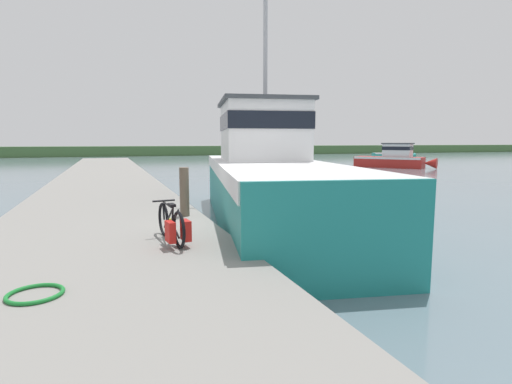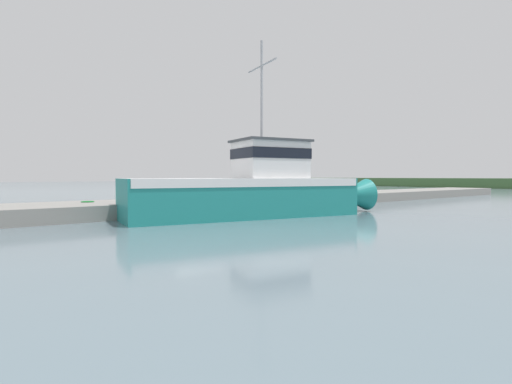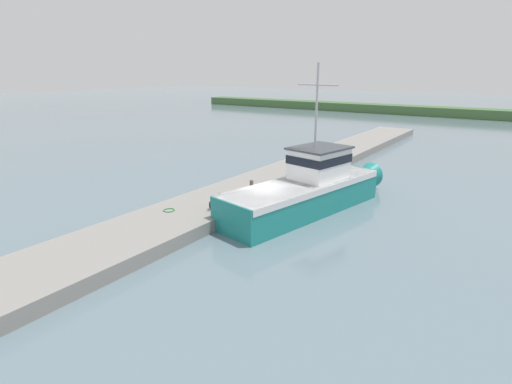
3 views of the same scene
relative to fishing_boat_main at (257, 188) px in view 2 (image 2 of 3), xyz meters
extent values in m
plane|color=slate|center=(-1.70, -2.91, -1.48)|extent=(320.00, 320.00, 0.00)
cube|color=gray|center=(-5.03, -2.91, -1.11)|extent=(4.84, 80.00, 0.73)
cube|color=teal|center=(-0.14, -0.70, -0.48)|extent=(5.65, 12.50, 1.99)
cone|color=teal|center=(1.29, 6.29, -0.48)|extent=(2.29, 2.51, 1.89)
cube|color=white|center=(-0.14, -0.70, 0.31)|extent=(5.66, 12.28, 0.40)
cube|color=white|center=(0.16, 0.78, 1.46)|extent=(3.25, 3.82, 1.89)
cube|color=black|center=(0.16, 0.78, 1.79)|extent=(3.32, 3.90, 0.53)
cube|color=#3D4247|center=(0.16, 0.78, 2.46)|extent=(3.51, 4.13, 0.12)
cylinder|color=#B2B2B7|center=(0.06, 0.28, 5.07)|extent=(0.14, 0.14, 5.09)
cylinder|color=#B2B2B7|center=(0.06, 0.28, 6.34)|extent=(2.92, 0.69, 0.10)
torus|color=black|center=(-3.75, -5.18, -0.41)|extent=(0.13, 0.67, 0.67)
torus|color=black|center=(-3.88, -4.11, -0.41)|extent=(0.13, 0.67, 0.67)
cylinder|color=black|center=(-3.77, -5.01, -0.48)|extent=(0.08, 0.37, 0.18)
cylinder|color=black|center=(-3.80, -4.78, -0.31)|extent=(0.05, 0.15, 0.51)
cylinder|color=black|center=(-3.78, -4.95, -0.23)|extent=(0.09, 0.48, 0.38)
cylinder|color=black|center=(-3.83, -4.50, -0.32)|extent=(0.12, 0.69, 0.51)
cylinder|color=black|center=(-3.84, -4.45, -0.07)|extent=(0.10, 0.56, 0.05)
cylinder|color=black|center=(-3.88, -4.14, -0.24)|extent=(0.05, 0.10, 0.34)
cylinder|color=black|center=(-3.87, -4.17, -0.03)|extent=(0.44, 0.09, 0.04)
cube|color=black|center=(-3.80, -4.75, -0.03)|extent=(0.13, 0.25, 0.05)
cube|color=red|center=(-3.90, -5.15, -0.44)|extent=(0.16, 0.33, 0.37)
cube|color=red|center=(-3.62, -5.12, -0.44)|extent=(0.16, 0.33, 0.37)
cylinder|color=brown|center=(-3.09, -2.13, -0.13)|extent=(0.23, 0.23, 1.23)
torus|color=#197A2D|center=(-5.78, -6.77, -0.72)|extent=(0.67, 0.67, 0.05)
cylinder|color=yellow|center=(-3.67, -3.50, -0.63)|extent=(0.07, 0.07, 0.22)
camera|label=1|loc=(-4.88, -12.11, 1.13)|focal=28.00mm
camera|label=2|loc=(16.05, -13.06, 0.60)|focal=28.00mm
camera|label=3|loc=(10.97, -22.13, 7.13)|focal=28.00mm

